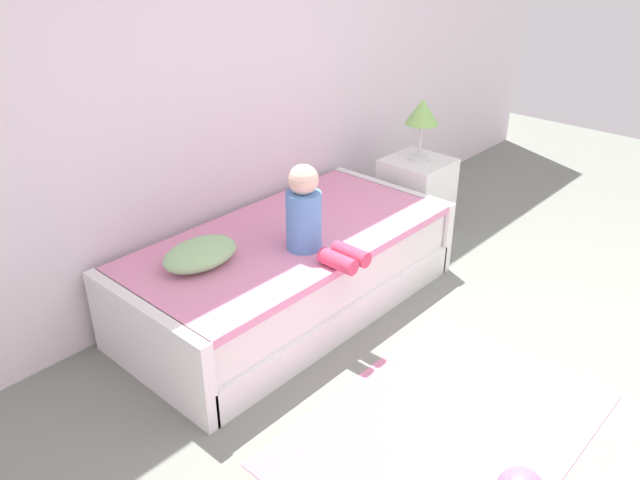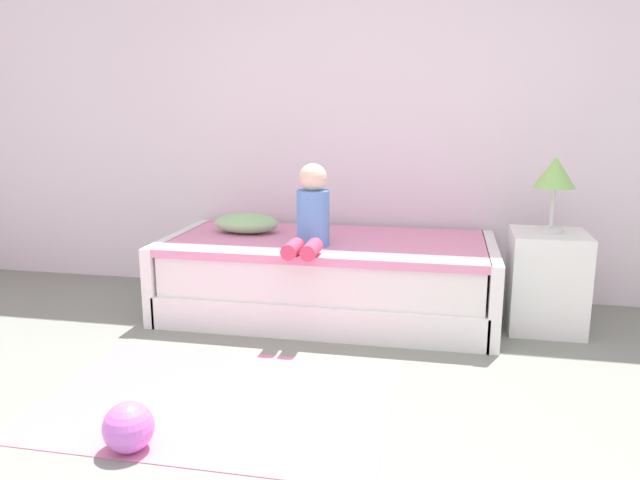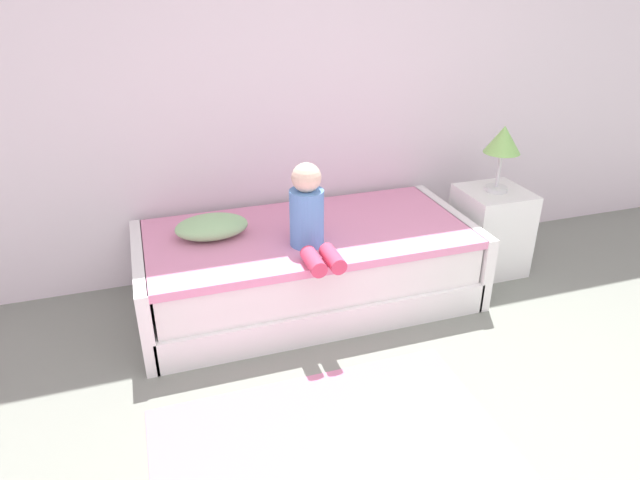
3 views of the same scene
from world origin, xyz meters
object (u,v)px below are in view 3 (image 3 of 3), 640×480
(bed, at_px, (308,266))
(child_figure, at_px, (309,215))
(pillow, at_px, (212,227))
(nightstand, at_px, (490,230))
(table_lamp, at_px, (503,143))

(bed, bearing_deg, child_figure, -104.18)
(bed, distance_m, pillow, 0.67)
(nightstand, relative_size, child_figure, 1.18)
(child_figure, distance_m, pillow, 0.63)
(bed, distance_m, child_figure, 0.52)
(table_lamp, bearing_deg, child_figure, -170.59)
(child_figure, relative_size, pillow, 1.16)
(nightstand, bearing_deg, table_lamp, 0.00)
(table_lamp, bearing_deg, bed, -179.79)
(bed, height_order, nightstand, nightstand)
(pillow, bearing_deg, nightstand, -2.83)
(bed, height_order, table_lamp, table_lamp)
(table_lamp, relative_size, pillow, 1.02)
(bed, relative_size, child_figure, 4.14)
(bed, xyz_separation_m, nightstand, (1.35, 0.00, 0.05))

